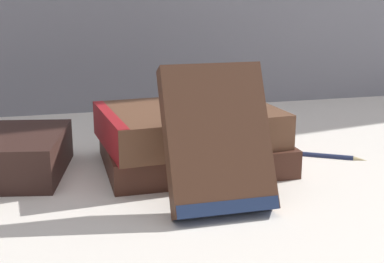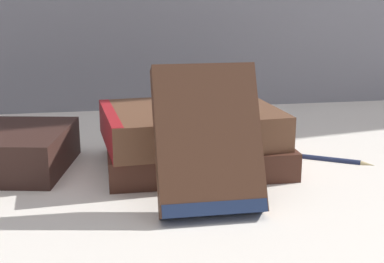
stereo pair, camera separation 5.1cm
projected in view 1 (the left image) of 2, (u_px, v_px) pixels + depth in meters
The scene contains 6 objects.
ground_plane at pixel (196, 168), 0.63m from camera, with size 3.00×3.00×0.00m, color silver.
book_flat_bottom at pixel (192, 152), 0.63m from camera, with size 0.21×0.16×0.03m.
book_flat_top at pixel (184, 125), 0.62m from camera, with size 0.21×0.16×0.04m.
book_leaning_front at pixel (218, 144), 0.50m from camera, with size 0.10×0.08×0.14m.
pocket_watch at pixel (216, 108), 0.60m from camera, with size 0.05×0.05×0.01m.
fountain_pen at pixel (309, 152), 0.67m from camera, with size 0.12×0.08×0.01m.
Camera 1 is at (-0.16, -0.57, 0.20)m, focal length 50.00 mm.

